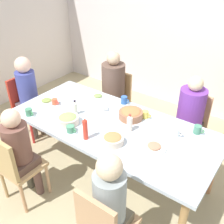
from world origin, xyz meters
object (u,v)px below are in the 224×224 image
at_px(person_1, 28,91).
at_px(cup_1, 198,130).
at_px(person_4, 113,85).
at_px(cup_2, 103,107).
at_px(person_0, 19,148).
at_px(plate_0, 47,101).
at_px(cup_3, 29,112).
at_px(dining_table, 112,129).
at_px(bowl_1, 113,139).
at_px(chair_2, 190,123).
at_px(chair_0, 15,165).
at_px(bottle_1, 85,129).
at_px(bottle_2, 129,123).
at_px(bowl_0, 131,114).
at_px(bowl_2, 68,119).
at_px(chair_4, 116,98).
at_px(cup_5, 176,132).
at_px(cup_4, 145,114).
at_px(chair_1, 27,103).
at_px(plate_2, 98,97).
at_px(person_3, 111,202).
at_px(cup_0, 55,102).
at_px(cup_7, 71,129).
at_px(plate_1, 154,147).
at_px(cup_6, 124,100).
at_px(bottle_0, 75,108).
at_px(person_2, 190,113).

distance_m(person_1, cup_1, 2.32).
bearing_deg(person_4, cup_2, -63.64).
relative_size(person_0, plate_0, 5.13).
relative_size(person_4, cup_3, 11.02).
distance_m(dining_table, bowl_1, 0.37).
height_order(chair_2, plate_0, chair_2).
distance_m(chair_0, cup_2, 1.16).
distance_m(bottle_1, bottle_2, 0.47).
bearing_deg(cup_3, bowl_0, 33.36).
bearing_deg(chair_2, bowl_2, -129.44).
height_order(person_0, bottle_1, person_0).
bearing_deg(chair_4, cup_5, -29.11).
xyz_separation_m(person_0, cup_4, (0.82, 1.14, 0.14)).
bearing_deg(plate_0, cup_3, -76.88).
bearing_deg(plate_0, chair_1, 170.26).
relative_size(chair_1, cup_4, 7.68).
bearing_deg(plate_2, person_1, -158.46).
xyz_separation_m(person_3, cup_0, (-1.41, 0.74, 0.11)).
height_order(dining_table, cup_0, cup_0).
bearing_deg(cup_7, bottle_2, 37.95).
bearing_deg(dining_table, bottle_2, -0.40).
distance_m(plate_1, bottle_1, 0.70).
xyz_separation_m(person_1, cup_6, (1.32, 0.45, 0.09)).
height_order(chair_2, person_3, person_3).
xyz_separation_m(dining_table, plate_1, (0.58, -0.10, 0.08)).
bearing_deg(person_3, cup_3, 165.23).
bearing_deg(cup_1, person_3, -101.35).
relative_size(plate_1, cup_7, 1.99).
height_order(chair_0, bottle_1, bottle_1).
bearing_deg(cup_0, plate_2, 54.40).
xyz_separation_m(chair_4, bottle_0, (0.13, -1.01, 0.35)).
distance_m(person_1, bowl_0, 1.59).
bearing_deg(chair_0, bowl_2, 73.13).
height_order(chair_1, chair_4, same).
height_order(chair_2, person_2, person_2).
bearing_deg(chair_0, person_2, 55.89).
distance_m(bowl_0, bottle_2, 0.25).
bearing_deg(bottle_2, person_2, 66.51).
xyz_separation_m(plate_0, plate_2, (0.45, 0.48, 0.00)).
xyz_separation_m(chair_0, cup_7, (0.33, 0.53, 0.30)).
distance_m(chair_0, person_4, 1.75).
bearing_deg(chair_1, cup_5, 5.57).
relative_size(bowl_1, cup_0, 2.04).
relative_size(person_0, cup_3, 10.10).
height_order(person_3, cup_1, person_3).
relative_size(dining_table, bottle_2, 11.47).
height_order(person_4, cup_1, person_4).
relative_size(chair_1, plate_1, 3.72).
relative_size(bowl_2, bottle_0, 1.32).
height_order(person_1, bottle_0, person_1).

